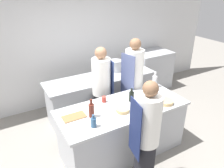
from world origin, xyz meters
TOP-DOWN VIEW (x-y plane):
  - ground_plane at (0.00, 0.00)m, footprint 16.00×16.00m
  - wall_back at (0.00, 2.13)m, footprint 8.00×0.06m
  - prep_counter at (0.00, 0.00)m, footprint 2.08×0.88m
  - pass_counter at (0.23, 1.21)m, footprint 2.33×0.68m
  - oven_range at (2.02, 1.74)m, footprint 0.99×0.68m
  - chef_at_prep_near at (-0.11, -0.74)m, footprint 0.37×0.36m
  - chef_at_stove at (0.01, 0.76)m, footprint 0.37×0.35m
  - chef_at_pass_far at (0.60, 0.57)m, footprint 0.39×0.37m
  - bottle_olive_oil at (0.89, 0.31)m, footprint 0.09×0.09m
  - bottle_vinegar at (-0.55, -0.01)m, footprint 0.08×0.08m
  - bottle_wine at (0.21, 0.08)m, footprint 0.08×0.08m
  - bottle_cooking_oil at (-0.63, -0.24)m, footprint 0.08×0.08m
  - bowl_mixing_large at (-0.08, -0.12)m, footprint 0.20×0.20m
  - bowl_prep_small at (0.65, -0.26)m, footprint 0.25×0.25m
  - cup at (-0.19, 0.28)m, footprint 0.07×0.07m
  - cutting_board at (-0.78, 0.11)m, footprint 0.34×0.19m
  - stockpot at (0.66, 1.34)m, footprint 0.27×0.27m

SIDE VIEW (x-z plane):
  - ground_plane at x=0.00m, z-range 0.00..0.00m
  - pass_counter at x=0.23m, z-range 0.00..0.88m
  - prep_counter at x=0.00m, z-range 0.00..0.88m
  - oven_range at x=2.02m, z-range 0.00..1.00m
  - chef_at_prep_near at x=-0.11m, z-range 0.00..1.65m
  - chef_at_stove at x=0.01m, z-range 0.00..1.67m
  - cutting_board at x=-0.78m, z-range 0.88..0.89m
  - chef_at_pass_far at x=0.60m, z-range 0.01..1.79m
  - bowl_prep_small at x=0.65m, z-range 0.88..0.94m
  - bowl_mixing_large at x=-0.08m, z-range 0.88..0.94m
  - cup at x=-0.19m, z-range 0.88..0.98m
  - bottle_cooking_oil at x=-0.63m, z-range 0.86..1.05m
  - bottle_wine at x=0.21m, z-range 0.86..1.09m
  - bottle_vinegar at x=-0.55m, z-range 0.85..1.14m
  - bottle_olive_oil at x=0.89m, z-range 0.85..1.15m
  - stockpot at x=0.66m, z-range 0.88..1.13m
  - wall_back at x=0.00m, z-range 0.00..2.80m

